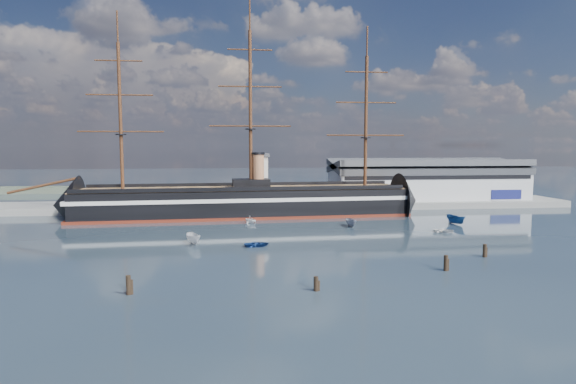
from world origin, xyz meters
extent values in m
plane|color=#172430|center=(0.00, 40.00, 0.00)|extent=(600.00, 600.00, 0.00)
cube|color=slate|center=(10.00, 76.00, 0.00)|extent=(180.00, 18.00, 2.00)
cube|color=#B7BABC|center=(58.00, 80.00, 7.00)|extent=(62.00, 20.00, 10.00)
cube|color=#3F4247|center=(58.00, 80.00, 12.60)|extent=(63.00, 21.00, 2.00)
cube|color=silver|center=(3.00, 73.00, 9.00)|extent=(4.00, 4.00, 14.00)
cube|color=#3F4247|center=(3.00, 73.00, 16.50)|extent=(5.00, 5.00, 1.00)
cube|color=black|center=(-2.50, 60.00, 4.00)|extent=(88.67, 20.27, 7.00)
cube|color=silver|center=(-2.50, 60.00, 5.20)|extent=(90.68, 20.60, 1.00)
cube|color=#602012|center=(-2.50, 60.00, 0.35)|extent=(90.68, 20.56, 0.90)
cone|color=black|center=(-49.00, 60.00, 3.70)|extent=(14.75, 16.34, 15.68)
cone|color=black|center=(44.00, 60.00, 3.70)|extent=(11.75, 16.20, 15.68)
cube|color=brown|center=(-2.50, 60.00, 7.60)|extent=(88.61, 18.99, 0.40)
cube|color=black|center=(-0.50, 60.00, 9.00)|extent=(10.28, 6.48, 2.50)
cylinder|color=#AB7049|center=(1.50, 60.00, 12.50)|extent=(3.20, 3.20, 9.00)
cylinder|color=#381E0F|center=(-54.50, 60.00, 9.00)|extent=(17.77, 1.56, 4.43)
cylinder|color=#381E0F|center=(-34.50, 60.00, 26.80)|extent=(0.90, 0.90, 38.00)
cylinder|color=#381E0F|center=(-0.50, 60.00, 28.80)|extent=(0.90, 0.90, 42.00)
cylinder|color=#381E0F|center=(31.50, 60.00, 25.80)|extent=(0.90, 0.90, 36.00)
imported|color=silver|center=(-13.29, 23.31, 0.00)|extent=(7.18, 4.53, 2.70)
imported|color=navy|center=(-1.06, 19.81, 0.00)|extent=(1.58, 3.15, 1.41)
imported|color=slate|center=(22.53, 39.82, 0.00)|extent=(6.02, 2.58, 2.35)
imported|color=white|center=(-1.20, 47.82, 0.00)|extent=(5.97, 5.82, 2.13)
imported|color=white|center=(41.20, 30.01, 0.00)|extent=(2.05, 2.98, 1.29)
imported|color=navy|center=(49.23, 40.52, 0.00)|extent=(7.60, 4.37, 2.87)
cylinder|color=black|center=(-19.24, -8.16, 0.00)|extent=(0.64, 0.64, 3.25)
cylinder|color=black|center=(5.32, -9.41, 0.00)|extent=(0.64, 0.64, 2.66)
cylinder|color=black|center=(27.13, -1.55, 0.00)|extent=(0.64, 0.64, 3.16)
cylinder|color=black|center=(37.93, 6.47, 0.00)|extent=(0.64, 0.64, 2.98)
camera|label=1|loc=(-5.71, -71.28, 19.42)|focal=30.00mm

